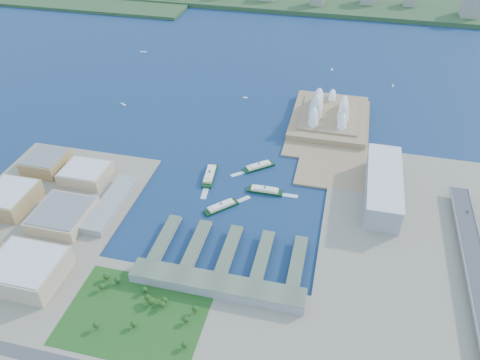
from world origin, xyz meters
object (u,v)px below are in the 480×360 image
(ferry_a, at_px, (210,174))
(ferry_c, at_px, (221,206))
(ferry_d, at_px, (265,189))
(car_c, at_px, (468,212))
(ferry_b, at_px, (259,165))
(opera_house, at_px, (331,105))
(toaster_building, at_px, (383,186))

(ferry_a, height_order, ferry_c, ferry_a)
(ferry_d, xyz_separation_m, car_c, (271.06, 1.98, 10.65))
(ferry_b, bearing_deg, ferry_a, -99.29)
(opera_house, relative_size, car_c, 38.03)
(toaster_building, xyz_separation_m, ferry_c, (-213.41, -75.31, -15.69))
(toaster_building, distance_m, ferry_a, 250.11)
(toaster_building, xyz_separation_m, ferry_d, (-162.06, -25.84, -15.61))
(opera_house, xyz_separation_m, ferry_c, (-123.41, -275.31, -27.19))
(ferry_c, relative_size, ferry_d, 0.98)
(opera_house, bearing_deg, ferry_c, -114.14)
(ferry_b, xyz_separation_m, ferry_c, (-30.84, -105.75, 0.01))
(ferry_a, xyz_separation_m, ferry_b, (66.92, 39.43, -0.66))
(ferry_a, distance_m, ferry_b, 77.68)
(ferry_a, relative_size, ferry_c, 1.14)
(opera_house, height_order, ferry_d, opera_house)
(opera_house, height_order, ferry_a, opera_house)
(opera_house, relative_size, ferry_b, 3.55)
(ferry_a, relative_size, ferry_d, 1.12)
(ferry_a, bearing_deg, opera_house, 46.55)
(ferry_b, distance_m, ferry_d, 59.90)
(toaster_building, height_order, car_c, toaster_building)
(toaster_building, bearing_deg, ferry_d, -170.94)
(ferry_c, distance_m, ferry_d, 71.31)
(ferry_c, relative_size, car_c, 10.74)
(opera_house, xyz_separation_m, ferry_a, (-159.50, -208.99, -26.54))
(toaster_building, bearing_deg, ferry_c, -160.56)
(opera_house, bearing_deg, ferry_a, -127.35)
(ferry_a, xyz_separation_m, car_c, (358.50, -14.88, 10.08))
(opera_house, height_order, ferry_b, opera_house)
(opera_house, height_order, ferry_c, opera_house)
(ferry_a, bearing_deg, car_c, -8.48)
(ferry_b, height_order, ferry_d, ferry_d)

